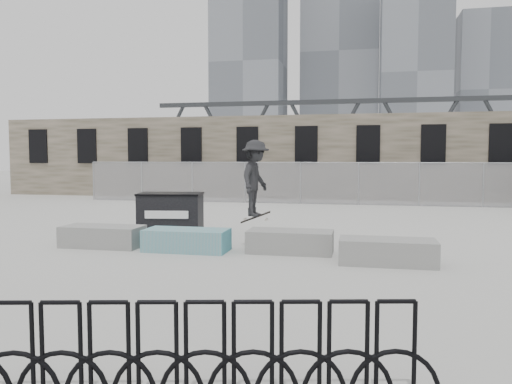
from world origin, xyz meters
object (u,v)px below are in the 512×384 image
at_px(planter_center_left, 187,239).
at_px(skateboarder, 256,178).
at_px(bike_rack, 181,350).
at_px(planter_center_right, 290,241).
at_px(planter_far_left, 103,235).
at_px(planter_offset, 387,251).
at_px(dumpster, 171,213).

distance_m(planter_center_left, skateboarder, 2.31).
bearing_deg(skateboarder, bike_rack, -164.53).
relative_size(planter_center_right, bike_rack, 0.41).
relative_size(planter_far_left, skateboarder, 0.95).
distance_m(planter_offset, dumpster, 6.76).
height_order(planter_offset, skateboarder, skateboarder).
relative_size(planter_center_left, bike_rack, 0.41).
relative_size(planter_center_left, dumpster, 1.01).
height_order(bike_rack, skateboarder, skateboarder).
bearing_deg(dumpster, planter_center_left, -69.86).
distance_m(planter_center_left, dumpster, 2.88).
relative_size(planter_center_right, dumpster, 1.01).
bearing_deg(dumpster, planter_far_left, -119.04).
bearing_deg(planter_center_right, planter_center_left, -172.81).
relative_size(planter_far_left, planter_center_right, 1.00).
xyz_separation_m(planter_far_left, bike_rack, (4.72, -7.03, 0.15)).
bearing_deg(planter_far_left, skateboarder, 14.50).
height_order(planter_center_left, dumpster, dumpster).
height_order(planter_offset, bike_rack, bike_rack).
bearing_deg(skateboarder, dumpster, 71.82).
relative_size(planter_far_left, dumpster, 1.01).
bearing_deg(planter_center_left, planter_offset, -6.31).
xyz_separation_m(planter_far_left, planter_center_right, (4.73, 0.21, 0.00)).
xyz_separation_m(planter_center_left, planter_offset, (4.65, -0.51, 0.00)).
bearing_deg(planter_far_left, planter_center_right, 2.53).
xyz_separation_m(planter_far_left, planter_offset, (6.92, -0.62, 0.00)).
bearing_deg(dumpster, bike_rack, -76.83).
distance_m(bike_rack, skateboarder, 8.16).
distance_m(planter_offset, bike_rack, 6.78).
height_order(dumpster, skateboarder, skateboarder).
distance_m(planter_center_right, skateboarder, 1.91).
height_order(planter_center_left, bike_rack, bike_rack).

